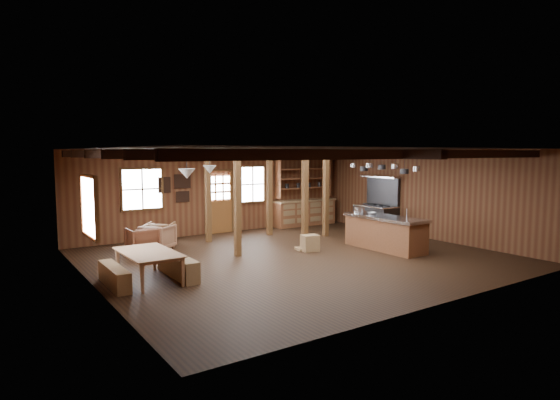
{
  "coord_description": "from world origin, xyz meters",
  "views": [
    {
      "loc": [
        -7.03,
        -9.66,
        2.72
      ],
      "look_at": [
        0.18,
        1.06,
        1.4
      ],
      "focal_mm": 30.0,
      "sensor_mm": 36.0,
      "label": 1
    }
  ],
  "objects_px": {
    "commercial_range": "(377,213)",
    "armchair_c": "(158,237)",
    "armchair_a": "(142,240)",
    "armchair_b": "(160,234)",
    "kitchen_island": "(385,232)",
    "dining_table": "(150,266)"
  },
  "relations": [
    {
      "from": "dining_table",
      "to": "commercial_range",
      "type": "bearing_deg",
      "value": -79.03
    },
    {
      "from": "commercial_range",
      "to": "dining_table",
      "type": "xyz_separation_m",
      "value": [
        -8.55,
        -1.8,
        -0.3
      ]
    },
    {
      "from": "kitchen_island",
      "to": "commercial_range",
      "type": "distance_m",
      "value": 3.04
    },
    {
      "from": "commercial_range",
      "to": "armchair_c",
      "type": "xyz_separation_m",
      "value": [
        -7.34,
        1.18,
        -0.26
      ]
    },
    {
      "from": "commercial_range",
      "to": "armchair_b",
      "type": "bearing_deg",
      "value": 167.3
    },
    {
      "from": "armchair_b",
      "to": "armchair_c",
      "type": "distance_m",
      "value": 0.48
    },
    {
      "from": "dining_table",
      "to": "armchair_b",
      "type": "distance_m",
      "value": 3.7
    },
    {
      "from": "dining_table",
      "to": "armchair_a",
      "type": "height_order",
      "value": "armchair_a"
    },
    {
      "from": "kitchen_island",
      "to": "armchair_a",
      "type": "xyz_separation_m",
      "value": [
        -5.81,
        3.34,
        -0.13
      ]
    },
    {
      "from": "commercial_range",
      "to": "armchair_b",
      "type": "height_order",
      "value": "commercial_range"
    },
    {
      "from": "commercial_range",
      "to": "dining_table",
      "type": "distance_m",
      "value": 8.74
    },
    {
      "from": "dining_table",
      "to": "armchair_c",
      "type": "height_order",
      "value": "armchair_c"
    },
    {
      "from": "armchair_a",
      "to": "kitchen_island",
      "type": "bearing_deg",
      "value": 149.09
    },
    {
      "from": "commercial_range",
      "to": "armchair_b",
      "type": "distance_m",
      "value": 7.31
    },
    {
      "from": "commercial_range",
      "to": "armchair_a",
      "type": "xyz_separation_m",
      "value": [
        -7.82,
        1.06,
        -0.27
      ]
    },
    {
      "from": "kitchen_island",
      "to": "commercial_range",
      "type": "bearing_deg",
      "value": 48.34
    },
    {
      "from": "dining_table",
      "to": "kitchen_island",
      "type": "bearing_deg",
      "value": -95.1
    },
    {
      "from": "armchair_a",
      "to": "armchair_b",
      "type": "height_order",
      "value": "armchair_b"
    },
    {
      "from": "dining_table",
      "to": "armchair_b",
      "type": "xyz_separation_m",
      "value": [
        1.43,
        3.41,
        0.04
      ]
    },
    {
      "from": "armchair_a",
      "to": "armchair_c",
      "type": "height_order",
      "value": "armchair_c"
    },
    {
      "from": "kitchen_island",
      "to": "armchair_a",
      "type": "height_order",
      "value": "kitchen_island"
    },
    {
      "from": "kitchen_island",
      "to": "armchair_b",
      "type": "distance_m",
      "value": 6.42
    }
  ]
}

